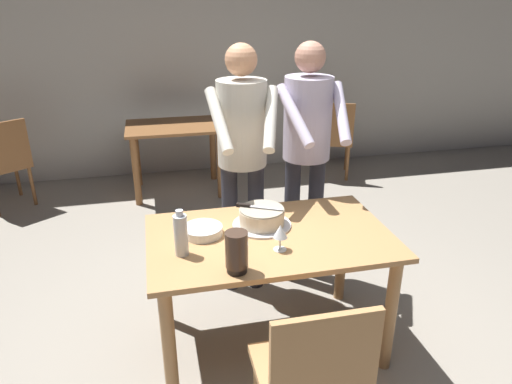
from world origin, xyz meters
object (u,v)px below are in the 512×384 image
cake_knife (250,206)px  wine_glass_near (280,232)px  plate_stack (203,231)px  water_bottle (181,235)px  chair_near_side (312,375)px  hurricane_lamp (237,252)px  person_standing_beside (307,141)px  background_chair_0 (4,161)px  cake_on_platter (262,218)px  person_cutting_cake (242,146)px  main_dining_table (270,254)px  background_chair_1 (333,136)px  background_table (176,140)px

cake_knife → wine_glass_near: (0.09, -0.32, -0.01)m
cake_knife → plate_stack: 0.30m
cake_knife → water_bottle: water_bottle is taller
chair_near_side → cake_knife: bearing=93.9°
hurricane_lamp → person_standing_beside: 1.21m
background_chair_0 → cake_on_platter: bearing=-50.0°
cake_knife → chair_near_side: chair_near_side is taller
water_bottle → chair_near_side: 0.92m
person_cutting_cake → background_chair_0: bearing=136.7°
background_chair_0 → main_dining_table: bearing=-51.1°
background_chair_1 → person_cutting_cake: bearing=-126.2°
person_cutting_cake → background_chair_1: bearing=53.8°
plate_stack → background_chair_1: (1.79, 2.53, -0.28)m
background_table → background_chair_1: (1.79, 0.04, -0.09)m
plate_stack → hurricane_lamp: size_ratio=1.05×
hurricane_lamp → person_standing_beside: size_ratio=0.12×
main_dining_table → background_chair_0: size_ratio=1.50×
wine_glass_near → person_standing_beside: bearing=63.3°
hurricane_lamp → person_cutting_cake: bearing=76.9°
hurricane_lamp → background_chair_0: bearing=122.1°
cake_on_platter → background_chair_0: (-2.01, 2.40, -0.31)m
water_bottle → cake_on_platter: bearing=25.0°
water_bottle → person_standing_beside: 1.21m
water_bottle → wine_glass_near: bearing=-7.7°
main_dining_table → water_bottle: (-0.49, -0.10, 0.24)m
person_standing_beside → hurricane_lamp: bearing=-124.5°
cake_on_platter → background_chair_1: bearing=59.9°
chair_near_side → background_table: bearing=95.7°
main_dining_table → person_cutting_cake: person_cutting_cake is taller
water_bottle → background_chair_1: bearing=54.7°
cake_knife → background_chair_0: 3.09m
main_dining_table → wine_glass_near: wine_glass_near is taller
water_bottle → chair_near_side: water_bottle is taller
water_bottle → background_chair_1: water_bottle is taller
background_table → person_standing_beside: bearing=-67.8°
person_cutting_cake → chair_near_side: size_ratio=1.91×
background_table → water_bottle: bearing=-92.9°
plate_stack → background_chair_1: size_ratio=0.24×
background_table → background_chair_0: background_chair_0 is taller
wine_glass_near → water_bottle: bearing=172.3°
cake_knife → main_dining_table: bearing=-61.7°
wine_glass_near → background_chair_1: size_ratio=0.16×
wine_glass_near → background_table: size_ratio=0.14×
main_dining_table → cake_knife: cake_knife is taller
background_table → background_chair_0: (-1.67, -0.06, -0.09)m
person_cutting_cake → wine_glass_near: bearing=-87.4°
person_standing_beside → background_chair_0: (-2.45, 1.86, -0.58)m
main_dining_table → person_standing_beside: size_ratio=0.79×
water_bottle → person_standing_beside: person_standing_beside is taller
person_standing_beside → chair_near_side: (-0.44, -1.45, -0.58)m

